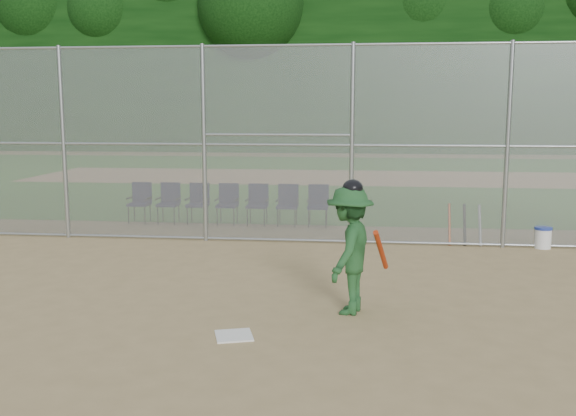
# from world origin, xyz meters

# --- Properties ---
(ground) EXTENTS (100.00, 100.00, 0.00)m
(ground) POSITION_xyz_m (0.00, 0.00, 0.00)
(ground) COLOR tan
(ground) RESTS_ON ground
(grass_strip) EXTENTS (100.00, 100.00, 0.00)m
(grass_strip) POSITION_xyz_m (0.00, 18.00, 0.01)
(grass_strip) COLOR #316D20
(grass_strip) RESTS_ON ground
(dirt_patch_far) EXTENTS (24.00, 24.00, 0.00)m
(dirt_patch_far) POSITION_xyz_m (0.00, 18.00, 0.01)
(dirt_patch_far) COLOR tan
(dirt_patch_far) RESTS_ON ground
(backstop_fence) EXTENTS (16.09, 0.09, 4.00)m
(backstop_fence) POSITION_xyz_m (0.00, 5.00, 2.07)
(backstop_fence) COLOR gray
(backstop_fence) RESTS_ON ground
(treeline) EXTENTS (81.00, 60.00, 11.00)m
(treeline) POSITION_xyz_m (0.00, 20.00, 5.50)
(treeline) COLOR black
(treeline) RESTS_ON ground
(home_plate) EXTENTS (0.54, 0.54, 0.02)m
(home_plate) POSITION_xyz_m (-0.31, -0.57, 0.01)
(home_plate) COLOR white
(home_plate) RESTS_ON ground
(batter_at_plate) EXTENTS (0.97, 1.35, 1.80)m
(batter_at_plate) POSITION_xyz_m (1.04, 0.52, 0.87)
(batter_at_plate) COLOR #205126
(batter_at_plate) RESTS_ON ground
(water_cooler) EXTENTS (0.33, 0.33, 0.42)m
(water_cooler) POSITION_xyz_m (4.76, 5.00, 0.21)
(water_cooler) COLOR white
(water_cooler) RESTS_ON ground
(spare_bats) EXTENTS (0.66, 0.39, 0.82)m
(spare_bats) POSITION_xyz_m (3.28, 5.18, 0.41)
(spare_bats) COLOR #D84C14
(spare_bats) RESTS_ON ground
(chair_0) EXTENTS (0.54, 0.52, 0.96)m
(chair_0) POSITION_xyz_m (-4.10, 6.92, 0.48)
(chair_0) COLOR #110F37
(chair_0) RESTS_ON ground
(chair_1) EXTENTS (0.54, 0.52, 0.96)m
(chair_1) POSITION_xyz_m (-3.38, 6.92, 0.48)
(chair_1) COLOR #110F37
(chair_1) RESTS_ON ground
(chair_2) EXTENTS (0.54, 0.52, 0.96)m
(chair_2) POSITION_xyz_m (-2.66, 6.92, 0.48)
(chair_2) COLOR #110F37
(chair_2) RESTS_ON ground
(chair_3) EXTENTS (0.54, 0.52, 0.96)m
(chair_3) POSITION_xyz_m (-1.94, 6.92, 0.48)
(chair_3) COLOR #110F37
(chair_3) RESTS_ON ground
(chair_4) EXTENTS (0.54, 0.52, 0.96)m
(chair_4) POSITION_xyz_m (-1.23, 6.92, 0.48)
(chair_4) COLOR #110F37
(chair_4) RESTS_ON ground
(chair_5) EXTENTS (0.54, 0.52, 0.96)m
(chair_5) POSITION_xyz_m (-0.51, 6.92, 0.48)
(chair_5) COLOR #110F37
(chair_5) RESTS_ON ground
(chair_6) EXTENTS (0.54, 0.52, 0.96)m
(chair_6) POSITION_xyz_m (0.21, 6.92, 0.48)
(chair_6) COLOR #110F37
(chair_6) RESTS_ON ground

